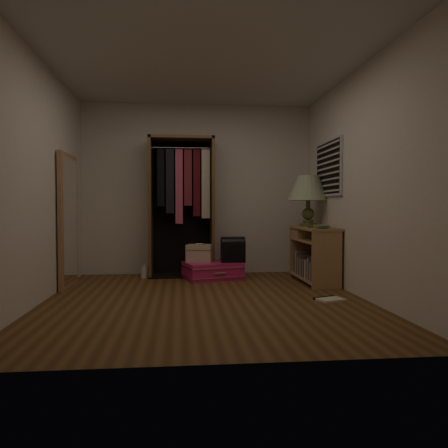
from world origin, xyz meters
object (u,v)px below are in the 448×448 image
(console_bookshelf, at_px, (313,253))
(white_jug, at_px, (145,272))
(train_case, at_px, (200,253))
(black_bag, at_px, (233,249))
(open_wardrobe, at_px, (183,196))
(floor_mirror, at_px, (68,221))
(pink_suitcase, at_px, (213,271))
(table_lamp, at_px, (308,189))

(console_bookshelf, bearing_deg, white_jug, 166.40)
(train_case, xyz_separation_m, black_bag, (0.47, -0.08, 0.06))
(open_wardrobe, height_order, floor_mirror, open_wardrobe)
(train_case, bearing_deg, black_bag, 5.04)
(pink_suitcase, xyz_separation_m, black_bag, (0.29, -0.01, 0.31))
(open_wardrobe, height_order, train_case, open_wardrobe)
(black_bag, bearing_deg, pink_suitcase, 177.11)
(pink_suitcase, bearing_deg, white_jug, 153.51)
(table_lamp, bearing_deg, open_wardrobe, 165.08)
(floor_mirror, distance_m, train_case, 1.84)
(white_jug, bearing_deg, train_case, -8.17)
(open_wardrobe, bearing_deg, black_bag, -27.29)
(pink_suitcase, bearing_deg, open_wardrobe, 123.88)
(open_wardrobe, xyz_separation_m, floor_mirror, (-1.47, -0.77, -0.35))
(open_wardrobe, xyz_separation_m, pink_suitcase, (0.42, -0.36, -1.08))
(black_bag, bearing_deg, open_wardrobe, 151.87)
(train_case, relative_size, table_lamp, 0.58)
(floor_mirror, xyz_separation_m, train_case, (1.71, 0.49, -0.48))
(train_case, distance_m, white_jug, 0.85)
(table_lamp, relative_size, white_jug, 3.66)
(floor_mirror, bearing_deg, white_jug, 33.20)
(pink_suitcase, bearing_deg, floor_mirror, 176.67)
(train_case, bearing_deg, floor_mirror, -149.40)
(pink_suitcase, bearing_deg, console_bookshelf, -31.45)
(table_lamp, bearing_deg, white_jug, 172.64)
(black_bag, bearing_deg, white_jug, 170.44)
(floor_mirror, distance_m, black_bag, 2.25)
(train_case, xyz_separation_m, table_lamp, (1.54, -0.19, 0.91))
(pink_suitcase, bearing_deg, table_lamp, -20.75)
(console_bookshelf, bearing_deg, table_lamp, 89.12)
(open_wardrobe, relative_size, white_jug, 10.43)
(pink_suitcase, xyz_separation_m, white_jug, (-0.97, 0.18, -0.04))
(console_bookshelf, xyz_separation_m, train_case, (-1.53, 0.45, -0.03))
(open_wardrobe, relative_size, train_case, 4.90)
(floor_mirror, relative_size, pink_suitcase, 1.86)
(floor_mirror, bearing_deg, open_wardrobe, 27.77)
(console_bookshelf, bearing_deg, floor_mirror, -179.32)
(console_bookshelf, relative_size, open_wardrobe, 0.55)
(pink_suitcase, relative_size, table_lamp, 1.27)
(floor_mirror, height_order, train_case, floor_mirror)
(open_wardrobe, distance_m, train_case, 0.91)
(console_bookshelf, distance_m, white_jug, 2.41)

